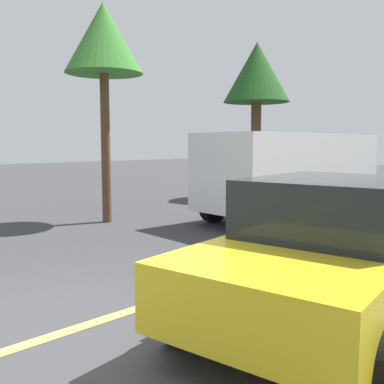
{
  "coord_description": "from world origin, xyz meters",
  "views": [
    {
      "loc": [
        -2.02,
        -4.04,
        1.93
      ],
      "look_at": [
        3.44,
        1.48,
        1.1
      ],
      "focal_mm": 41.49,
      "sensor_mm": 36.0,
      "label": 1
    }
  ],
  "objects_px": {
    "tree_centre_verge": "(257,75)",
    "car_yellow_approaching": "(329,250)",
    "white_van": "(291,170)",
    "tree_left_verge": "(103,41)"
  },
  "relations": [
    {
      "from": "tree_centre_verge",
      "to": "car_yellow_approaching",
      "type": "bearing_deg",
      "value": -138.7
    },
    {
      "from": "white_van",
      "to": "tree_centre_verge",
      "type": "height_order",
      "value": "tree_centre_verge"
    },
    {
      "from": "car_yellow_approaching",
      "to": "tree_left_verge",
      "type": "bearing_deg",
      "value": 75.57
    },
    {
      "from": "white_van",
      "to": "tree_left_verge",
      "type": "height_order",
      "value": "tree_left_verge"
    },
    {
      "from": "white_van",
      "to": "tree_left_verge",
      "type": "bearing_deg",
      "value": 140.41
    },
    {
      "from": "tree_left_verge",
      "to": "tree_centre_verge",
      "type": "xyz_separation_m",
      "value": [
        6.68,
        0.47,
        -0.03
      ]
    },
    {
      "from": "white_van",
      "to": "car_yellow_approaching",
      "type": "distance_m",
      "value": 6.74
    },
    {
      "from": "tree_centre_verge",
      "to": "white_van",
      "type": "bearing_deg",
      "value": -131.58
    },
    {
      "from": "tree_left_verge",
      "to": "white_van",
      "type": "bearing_deg",
      "value": -39.59
    },
    {
      "from": "white_van",
      "to": "car_yellow_approaching",
      "type": "relative_size",
      "value": 1.25
    }
  ]
}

